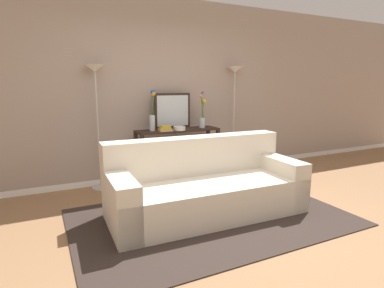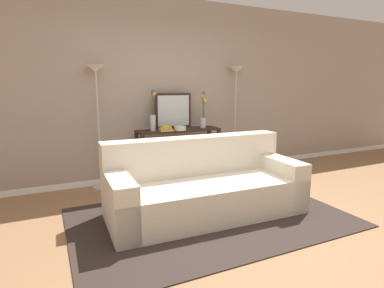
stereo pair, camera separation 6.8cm
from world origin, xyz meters
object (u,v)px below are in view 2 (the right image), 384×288
(floor_lamp_right, at_px, (236,90))
(vase_tall_flowers, at_px, (153,113))
(floor_lamp_left, at_px, (97,92))
(couch, at_px, (204,188))
(book_stack, at_px, (166,129))
(console_table, at_px, (179,145))
(vase_short_flowers, at_px, (203,115))
(book_row_under_console, at_px, (161,179))
(wall_mirror, at_px, (173,111))
(fruit_bowl, at_px, (180,128))

(floor_lamp_right, relative_size, vase_tall_flowers, 2.97)
(floor_lamp_left, bearing_deg, couch, -57.28)
(floor_lamp_left, height_order, book_stack, floor_lamp_left)
(console_table, height_order, vase_short_flowers, vase_short_flowers)
(vase_tall_flowers, height_order, book_stack, vase_tall_flowers)
(console_table, distance_m, book_row_under_console, 0.60)
(floor_lamp_right, relative_size, book_row_under_console, 3.94)
(floor_lamp_right, distance_m, book_row_under_console, 1.98)
(floor_lamp_left, relative_size, wall_mirror, 2.98)
(couch, distance_m, book_row_under_console, 1.35)
(vase_tall_flowers, bearing_deg, console_table, 0.05)
(console_table, relative_size, book_stack, 6.54)
(book_row_under_console, bearing_deg, couch, -87.10)
(fruit_bowl, bearing_deg, couch, -99.81)
(vase_tall_flowers, xyz_separation_m, book_row_under_console, (0.10, 0.00, -1.04))
(floor_lamp_right, relative_size, fruit_bowl, 9.81)
(floor_lamp_left, height_order, vase_short_flowers, floor_lamp_left)
(console_table, height_order, fruit_bowl, fruit_bowl)
(console_table, relative_size, floor_lamp_left, 0.73)
(vase_tall_flowers, bearing_deg, book_stack, -40.79)
(floor_lamp_left, relative_size, vase_tall_flowers, 2.93)
(couch, xyz_separation_m, floor_lamp_left, (-0.94, 1.47, 1.08))
(console_table, xyz_separation_m, book_row_under_console, (-0.30, -0.00, -0.51))
(book_stack, bearing_deg, console_table, 26.32)
(floor_lamp_right, xyz_separation_m, book_stack, (-1.38, -0.27, -0.56))
(floor_lamp_left, bearing_deg, fruit_bowl, -12.76)
(console_table, xyz_separation_m, vase_tall_flowers, (-0.40, -0.00, 0.52))
(fruit_bowl, height_order, book_stack, book_stack)
(floor_lamp_right, relative_size, vase_short_flowers, 3.09)
(console_table, bearing_deg, vase_tall_flowers, -179.95)
(vase_short_flowers, bearing_deg, floor_lamp_right, 13.31)
(wall_mirror, relative_size, fruit_bowl, 3.24)
(floor_lamp_right, distance_m, book_stack, 1.51)
(vase_tall_flowers, bearing_deg, fruit_bowl, -17.16)
(vase_short_flowers, bearing_deg, book_row_under_console, 178.16)
(vase_tall_flowers, bearing_deg, couch, -82.66)
(book_stack, bearing_deg, floor_lamp_left, 163.60)
(couch, relative_size, book_stack, 11.45)
(floor_lamp_left, distance_m, wall_mirror, 1.20)
(fruit_bowl, bearing_deg, vase_tall_flowers, 162.84)
(floor_lamp_right, xyz_separation_m, book_row_under_console, (-1.42, -0.14, -1.36))
(couch, bearing_deg, floor_lamp_left, 122.72)
(console_table, bearing_deg, floor_lamp_right, 7.28)
(floor_lamp_left, height_order, vase_tall_flowers, floor_lamp_left)
(book_stack, bearing_deg, wall_mirror, 49.79)
(book_stack, bearing_deg, vase_tall_flowers, 139.21)
(wall_mirror, xyz_separation_m, vase_tall_flowers, (-0.39, -0.16, -0.01))
(console_table, xyz_separation_m, floor_lamp_right, (1.12, 0.14, 0.85))
(vase_short_flowers, bearing_deg, wall_mirror, 157.77)
(couch, relative_size, wall_mirror, 3.83)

